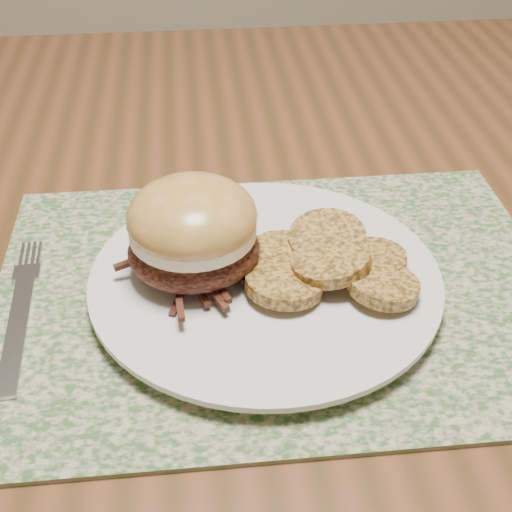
# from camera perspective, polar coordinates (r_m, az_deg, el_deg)

# --- Properties ---
(placemat) EXTENTS (0.45, 0.33, 0.00)m
(placemat) POSITION_cam_1_polar(r_m,az_deg,el_deg) (0.57, 1.82, -2.72)
(placemat) COLOR #395B2F
(placemat) RESTS_ON dining_table
(dinner_plate) EXTENTS (0.26, 0.26, 0.02)m
(dinner_plate) POSITION_cam_1_polar(r_m,az_deg,el_deg) (0.56, 0.74, -2.04)
(dinner_plate) COLOR silver
(dinner_plate) RESTS_ON placemat
(pork_sandwich) EXTENTS (0.12, 0.12, 0.08)m
(pork_sandwich) POSITION_cam_1_polar(r_m,az_deg,el_deg) (0.54, -5.07, 2.00)
(pork_sandwich) COLOR black
(pork_sandwich) RESTS_ON dinner_plate
(roasted_potatoes) EXTENTS (0.15, 0.13, 0.04)m
(roasted_potatoes) POSITION_cam_1_polar(r_m,az_deg,el_deg) (0.56, 5.83, -0.50)
(roasted_potatoes) COLOR #AF7C33
(roasted_potatoes) RESTS_ON dinner_plate
(fork) EXTENTS (0.02, 0.18, 0.00)m
(fork) POSITION_cam_1_polar(r_m,az_deg,el_deg) (0.58, -18.31, -4.09)
(fork) COLOR #B7B8BF
(fork) RESTS_ON placemat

